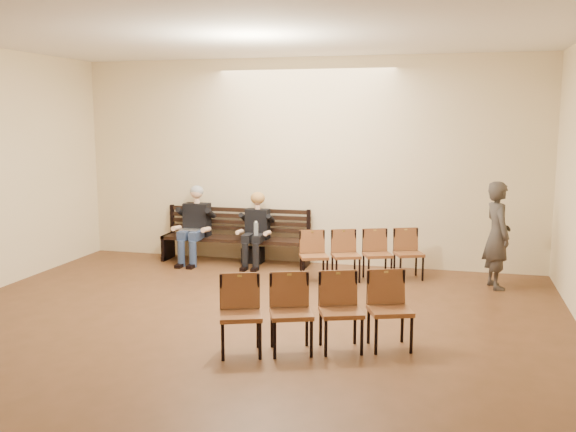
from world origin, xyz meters
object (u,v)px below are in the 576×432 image
Objects in this scene: bench at (235,250)px; passerby at (498,227)px; water_bottle at (256,235)px; chair_row_front at (362,255)px; seated_woman at (256,233)px; seated_man at (195,225)px; laptop at (190,231)px; chair_row_back at (316,313)px; bag at (253,255)px.

passerby is (4.28, -0.60, 0.69)m from bench.
chair_row_front reaches higher than water_bottle.
chair_row_front is at bearing -15.78° from seated_woman.
seated_man reaches higher than seated_woman.
chair_row_back reaches higher than laptop.
chair_row_back is at bearing -59.53° from bench.
seated_man is at bearing -167.34° from bag.
laptop is 1.33× the size of water_bottle.
chair_row_back is (-0.05, -3.18, 0.03)m from chair_row_front.
water_bottle is (0.50, -0.37, 0.35)m from bench.
chair_row_front is at bearing -8.95° from water_bottle.
laptop is at bearing -160.99° from bench.
bag is (-0.13, 0.22, -0.43)m from seated_woman.
bag is at bearing 113.77° from water_bottle.
chair_row_back is at bearing 129.99° from passerby.
water_bottle reaches higher than bench.
chair_row_back is (1.75, -3.46, -0.15)m from water_bottle.
seated_woman is at bearing 142.44° from chair_row_front.
chair_row_front is (3.02, -0.40, -0.18)m from laptop.
passerby is at bearing -14.92° from laptop.
seated_man is 3.04m from chair_row_front.
bag is at bearing 119.98° from seated_woman.
seated_woman reaches higher than chair_row_front.
bench is 0.71m from water_bottle.
laptop is at bearing 150.64° from chair_row_front.
passerby reaches higher than seated_man.
bench is at bearing 8.12° from laptop.
seated_man is 0.63× the size of chair_row_back.
bag is at bearing 62.20° from passerby.
seated_man is at bearing 107.71° from chair_row_back.
bench is 2.39m from chair_row_front.
chair_row_front is 0.93× the size of chair_row_back.
seated_man is at bearing 148.14° from chair_row_front.
water_bottle is at bearing -72.32° from seated_woman.
water_bottle is 0.12× the size of chair_row_back.
seated_woman is 0.62× the size of passerby.
water_bottle is at bearing -66.23° from bag.
seated_woman reaches higher than bench.
passerby reaches higher than bag.
bench is 0.82m from seated_man.
passerby is 3.84m from chair_row_back.
bench is 2.31× the size of seated_woman.
laptop is 4.65m from chair_row_back.
chair_row_back reaches higher than bench.
passerby is 2.05m from chair_row_front.
passerby reaches higher than laptop.
laptop is (-0.72, -0.25, 0.34)m from bench.
seated_man is at bearing 63.38° from laptop.
bag is 0.17× the size of chair_row_back.
bag is 0.20× the size of passerby.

